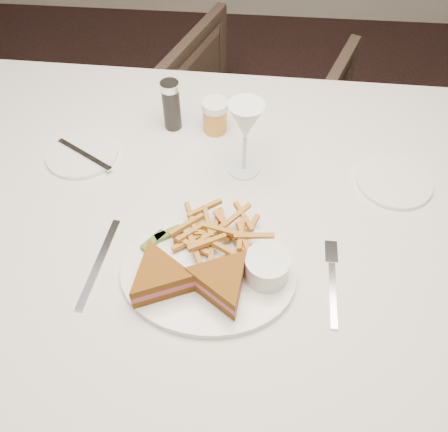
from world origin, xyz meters
The scene contains 3 objects.
table centered at (0.07, 0.35, 0.38)m, with size 1.42×0.95×0.75m, color silver.
chair_far centered at (0.11, 1.25, 0.30)m, with size 0.59×0.55×0.61m, color #44342A.
table_setting centered at (0.05, 0.30, 0.79)m, with size 0.84×0.62×0.18m.
Camera 1 is at (0.12, -0.29, 1.53)m, focal length 40.00 mm.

